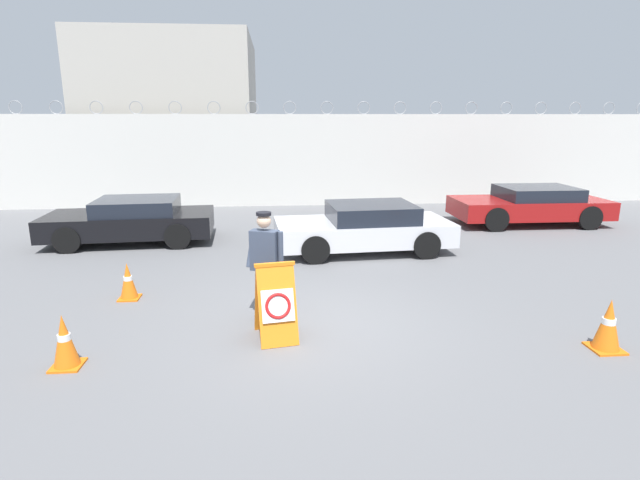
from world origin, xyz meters
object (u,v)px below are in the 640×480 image
traffic_cone_near (608,325)px  traffic_cone_far (128,281)px  barricade_sign (276,302)px  traffic_cone_mid (65,341)px  parked_car_rear_sedan (365,227)px  parked_car_far_side (530,205)px  security_guard (265,260)px  parked_car_front_coupe (132,220)px

traffic_cone_near → traffic_cone_far: traffic_cone_near is taller
barricade_sign → traffic_cone_mid: 2.87m
barricade_sign → parked_car_rear_sedan: 5.34m
traffic_cone_far → parked_car_far_side: (10.52, 5.69, 0.27)m
barricade_sign → security_guard: (-0.16, 0.77, 0.42)m
traffic_cone_near → security_guard: bearing=162.3°
security_guard → parked_car_front_coupe: bearing=-36.3°
parked_car_front_coupe → parked_car_far_side: size_ratio=0.94×
traffic_cone_mid → traffic_cone_near: bearing=-1.1°
barricade_sign → parked_car_front_coupe: size_ratio=0.27×
barricade_sign → parked_car_rear_sedan: size_ratio=0.27×
security_guard → parked_car_rear_sedan: 4.74m
security_guard → barricade_sign: bearing=122.5°
security_guard → traffic_cone_far: size_ratio=2.63×
security_guard → traffic_cone_far: security_guard is taller
security_guard → traffic_cone_far: 2.85m
traffic_cone_far → parked_car_front_coupe: bearing=104.1°
parked_car_rear_sedan → parked_car_far_side: bearing=-158.3°
security_guard → parked_car_far_side: 10.52m
security_guard → parked_car_rear_sedan: (2.34, 4.10, -0.40)m
parked_car_front_coupe → traffic_cone_far: bearing=100.4°
traffic_cone_far → parked_car_far_side: bearing=28.4°
security_guard → parked_car_front_coupe: size_ratio=0.41×
barricade_sign → parked_car_front_coupe: barricade_sign is taller
security_guard → parked_car_front_coupe: (-3.62, 5.52, -0.41)m
traffic_cone_near → parked_car_far_side: (3.14, 8.39, 0.23)m
traffic_cone_near → traffic_cone_far: 7.85m
security_guard → traffic_cone_near: (4.85, -1.55, -0.63)m
parked_car_front_coupe → security_guard: bearing=119.6°
barricade_sign → parked_car_front_coupe: bearing=111.0°
security_guard → traffic_cone_mid: bearing=48.8°
traffic_cone_far → parked_car_rear_sedan: 5.70m
barricade_sign → parked_car_far_side: barricade_sign is taller
traffic_cone_near → parked_car_rear_sedan: (-2.51, 5.66, 0.22)m
traffic_cone_far → security_guard: bearing=-24.5°
barricade_sign → parked_car_far_side: (7.83, 7.60, 0.02)m
traffic_cone_mid → parked_car_rear_sedan: parked_car_rear_sedan is taller
security_guard → parked_car_rear_sedan: security_guard is taller
traffic_cone_mid → parked_car_far_side: (10.61, 8.25, 0.24)m
security_guard → traffic_cone_far: (-2.52, 1.15, -0.67)m
traffic_cone_near → parked_car_front_coupe: size_ratio=0.18×
security_guard → traffic_cone_mid: size_ratio=2.43×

